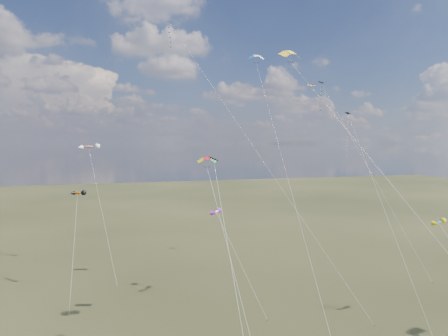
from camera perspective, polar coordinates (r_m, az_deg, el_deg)
name	(u,v)px	position (r m, az deg, el deg)	size (l,w,h in m)	color
diamond_black_high	(327,107)	(76.60, 14.51, 8.44)	(11.59, 17.05, 33.75)	black
diamond_navy_tall	(185,56)	(69.66, -5.65, 15.70)	(20.47, 30.47, 43.34)	#0F1C43
diamond_black_mid	(225,225)	(36.88, 0.09, -8.14)	(0.82, 12.31, 20.94)	black
diamond_navy_right	(350,142)	(64.55, 17.61, 3.56)	(3.16, 21.68, 27.14)	#0F1951
diamond_orange_center	(365,151)	(52.30, 19.48, 2.31)	(14.50, 22.12, 30.20)	orange
parafoil_yellow	(292,54)	(44.25, 9.71, 15.77)	(15.53, 23.35, 32.51)	yellow
parafoil_blue_white	(257,57)	(61.41, 4.68, 15.49)	(2.52, 23.26, 35.85)	#0B5EAF
parafoil_tricolor	(207,159)	(48.32, -2.40, 1.23)	(2.46, 18.61, 20.99)	yellow
novelty_orange_black	(78,193)	(64.28, -20.19, -3.43)	(2.64, 11.10, 15.25)	#D25000
novelty_white_purple	(217,212)	(57.26, -1.06, -6.29)	(5.01, 10.30, 12.98)	silver
novelty_redwhite_stripe	(89,147)	(76.92, -18.77, 2.85)	(6.18, 15.28, 22.21)	red
novelty_blue_yellow	(440,223)	(57.02, 28.47, -6.90)	(2.12, 11.14, 12.88)	blue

